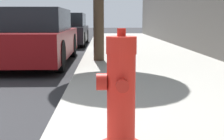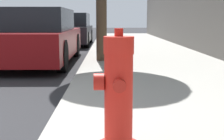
% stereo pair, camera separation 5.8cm
% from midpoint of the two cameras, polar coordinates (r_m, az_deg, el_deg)
% --- Properties ---
extents(fire_hydrant, '(0.36, 0.35, 0.94)m').
position_cam_midpoint_polar(fire_hydrant, '(2.39, 1.81, -4.56)').
color(fire_hydrant, red).
rests_on(fire_hydrant, sidewalk_slab).
extents(parked_car_near, '(1.88, 4.54, 1.38)m').
position_cam_midpoint_polar(parked_car_near, '(8.19, -13.48, 5.88)').
color(parked_car_near, maroon).
rests_on(parked_car_near, ground_plane).
extents(parked_car_mid, '(1.75, 4.38, 1.38)m').
position_cam_midpoint_polar(parked_car_mid, '(13.96, -7.45, 7.30)').
color(parked_car_mid, black).
rests_on(parked_car_mid, ground_plane).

